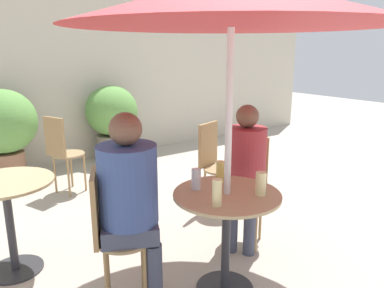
% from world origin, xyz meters
% --- Properties ---
extents(storefront_wall, '(10.00, 0.06, 3.00)m').
position_xyz_m(storefront_wall, '(0.00, 3.87, 1.50)').
color(storefront_wall, beige).
rests_on(storefront_wall, ground_plane).
extents(cafe_table_near, '(0.71, 0.71, 0.72)m').
position_xyz_m(cafe_table_near, '(-0.04, 0.13, 0.54)').
color(cafe_table_near, '#2D2D33').
rests_on(cafe_table_near, ground_plane).
extents(cafe_table_far, '(0.68, 0.68, 0.72)m').
position_xyz_m(cafe_table_far, '(-1.20, 1.23, 0.53)').
color(cafe_table_far, '#2D2D33').
rests_on(cafe_table_far, ground_plane).
extents(bistro_chair_0, '(0.42, 0.41, 0.92)m').
position_xyz_m(bistro_chair_0, '(0.58, 0.58, 0.55)').
color(bistro_chair_0, '#997F56').
rests_on(bistro_chair_0, ground_plane).
extents(bistro_chair_1, '(0.41, 0.40, 0.92)m').
position_xyz_m(bistro_chair_1, '(-0.74, 0.44, 0.55)').
color(bistro_chair_1, '#997F56').
rests_on(bistro_chair_1, ground_plane).
extents(bistro_chair_2, '(0.41, 0.39, 0.92)m').
position_xyz_m(bistro_chair_2, '(-0.41, 2.56, 0.55)').
color(bistro_chair_2, '#997F56').
rests_on(bistro_chair_2, ground_plane).
extents(bistro_chair_3, '(0.39, 0.40, 0.92)m').
position_xyz_m(bistro_chair_3, '(0.74, 1.23, 0.55)').
color(bistro_chair_3, '#997F56').
rests_on(bistro_chair_3, ground_plane).
extents(seated_person_0, '(0.41, 0.40, 1.22)m').
position_xyz_m(seated_person_0, '(0.47, 0.49, 0.73)').
color(seated_person_0, '#42475B').
rests_on(seated_person_0, ground_plane).
extents(seated_person_1, '(0.45, 0.43, 1.28)m').
position_xyz_m(seated_person_1, '(-0.61, 0.38, 0.75)').
color(seated_person_1, '#42475B').
rests_on(seated_person_1, ground_plane).
extents(beer_glass_0, '(0.06, 0.06, 0.14)m').
position_xyz_m(beer_glass_0, '(-0.16, 0.30, 0.79)').
color(beer_glass_0, silver).
rests_on(beer_glass_0, cafe_table_near).
extents(beer_glass_1, '(0.06, 0.06, 0.17)m').
position_xyz_m(beer_glass_1, '(-0.22, 0.01, 0.81)').
color(beer_glass_1, beige).
rests_on(beer_glass_1, cafe_table_near).
extents(beer_glass_2, '(0.07, 0.07, 0.15)m').
position_xyz_m(beer_glass_2, '(0.12, -0.02, 0.80)').
color(beer_glass_2, beige).
rests_on(beer_glass_2, cafe_table_near).
extents(beer_glass_3, '(0.06, 0.06, 0.15)m').
position_xyz_m(beer_glass_3, '(0.06, 0.32, 0.80)').
color(beer_glass_3, '#DBC65B').
rests_on(beer_glass_3, cafe_table_near).
extents(potted_plant_0, '(0.81, 0.81, 1.17)m').
position_xyz_m(potted_plant_0, '(-0.85, 3.43, 0.71)').
color(potted_plant_0, '#93664C').
rests_on(potted_plant_0, ground_plane).
extents(potted_plant_1, '(0.76, 0.76, 1.12)m').
position_xyz_m(potted_plant_1, '(0.62, 3.53, 0.66)').
color(potted_plant_1, slate).
rests_on(potted_plant_1, ground_plane).
extents(umbrella, '(1.98, 1.98, 2.05)m').
position_xyz_m(umbrella, '(-0.04, 0.13, 1.90)').
color(umbrella, silver).
rests_on(umbrella, ground_plane).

